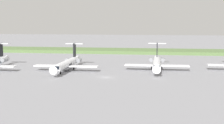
% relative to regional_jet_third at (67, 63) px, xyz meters
% --- Properties ---
extents(ground_plane, '(500.00, 500.00, 0.00)m').
position_rel_regional_jet_third_xyz_m(ground_plane, '(15.79, 18.35, -2.54)').
color(ground_plane, gray).
extents(grass_berm, '(320.00, 20.00, 1.64)m').
position_rel_regional_jet_third_xyz_m(grass_berm, '(15.79, 65.45, -1.71)').
color(grass_berm, '#597542').
rests_on(grass_berm, ground).
extents(regional_jet_third, '(22.81, 31.00, 9.00)m').
position_rel_regional_jet_third_xyz_m(regional_jet_third, '(0.00, 0.00, 0.00)').
color(regional_jet_third, white).
rests_on(regional_jet_third, ground).
extents(regional_jet_fourth, '(22.81, 31.00, 9.00)m').
position_rel_regional_jet_third_xyz_m(regional_jet_fourth, '(31.65, 5.94, 0.00)').
color(regional_jet_fourth, white).
rests_on(regional_jet_fourth, ground).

